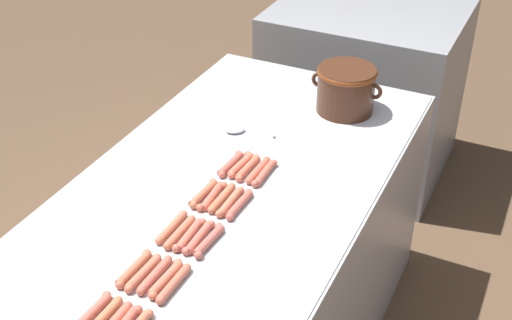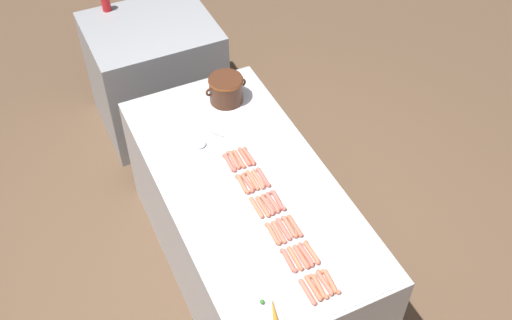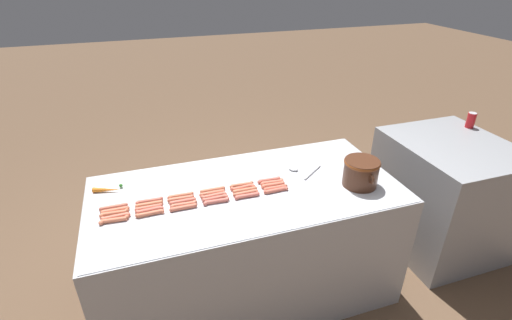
{
  "view_description": "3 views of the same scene",
  "coord_description": "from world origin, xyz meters",
  "px_view_note": "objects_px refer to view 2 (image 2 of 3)",
  "views": [
    {
      "loc": [
        0.86,
        -1.49,
        2.13
      ],
      "look_at": [
        0.04,
        0.21,
        0.88
      ],
      "focal_mm": 47.79,
      "sensor_mm": 36.0,
      "label": 1
    },
    {
      "loc": [
        -0.93,
        -2.1,
        3.39
      ],
      "look_at": [
        0.12,
        0.12,
        0.87
      ],
      "focal_mm": 42.62,
      "sensor_mm": 36.0,
      "label": 2
    },
    {
      "loc": [
        1.87,
        -0.56,
        2.12
      ],
      "look_at": [
        -0.13,
        0.1,
        0.98
      ],
      "focal_mm": 26.11,
      "sensor_mm": 36.0,
      "label": 3
    }
  ],
  "objects_px": {
    "hot_dog_1": "(289,260)",
    "hot_dog_9": "(263,207)",
    "hot_dog_14": "(284,229)",
    "hot_dog_16": "(253,180)",
    "hot_dog_3": "(256,207)",
    "hot_dog_0": "(307,292)",
    "serving_spoon": "(204,140)",
    "hot_dog_10": "(248,182)",
    "hot_dog_21": "(273,202)",
    "hot_dog_28": "(263,177)",
    "hot_dog_8": "(279,232)",
    "hot_dog_17": "(239,159)",
    "hot_dog_19": "(306,255)",
    "hot_dog_29": "(249,156)",
    "hot_dog_5": "(229,163)",
    "hot_dog_6": "(313,288)",
    "bean_pot": "(226,88)",
    "back_cabinet": "(156,75)",
    "hot_dog_25": "(312,252)",
    "hot_dog_13": "(301,257)",
    "hot_dog_27": "(278,200)",
    "carrot": "(274,313)",
    "hot_dog_18": "(325,282)",
    "hot_dog_23": "(244,157)",
    "hot_dog_4": "(242,184)",
    "hot_dog_20": "(289,227)",
    "hot_dog_22": "(258,179)",
    "hot_dog_24": "(331,282)",
    "hot_dog_11": "(233,160)",
    "hot_dog_26": "(295,226)",
    "hot_dog_15": "(268,204)",
    "hot_dog_2": "(273,234)",
    "hot_dog_12": "(319,286)",
    "soda_can": "(106,3)"
  },
  "relations": [
    {
      "from": "hot_dog_4",
      "to": "hot_dog_6",
      "type": "xyz_separation_m",
      "value": [
        0.03,
        -0.76,
        0.0
      ]
    },
    {
      "from": "hot_dog_17",
      "to": "hot_dog_6",
      "type": "bearing_deg",
      "value": -91.7
    },
    {
      "from": "hot_dog_3",
      "to": "hot_dog_0",
      "type": "bearing_deg",
      "value": -90.24
    },
    {
      "from": "hot_dog_13",
      "to": "carrot",
      "type": "relative_size",
      "value": 0.89
    },
    {
      "from": "hot_dog_20",
      "to": "hot_dog_22",
      "type": "relative_size",
      "value": 1.0
    },
    {
      "from": "back_cabinet",
      "to": "hot_dog_25",
      "type": "distance_m",
      "value": 2.29
    },
    {
      "from": "hot_dog_18",
      "to": "bean_pot",
      "type": "height_order",
      "value": "bean_pot"
    },
    {
      "from": "hot_dog_8",
      "to": "hot_dog_17",
      "type": "xyz_separation_m",
      "value": [
        0.03,
        0.57,
        0.0
      ]
    },
    {
      "from": "hot_dog_21",
      "to": "hot_dog_4",
      "type": "bearing_deg",
      "value": 116.11
    },
    {
      "from": "hot_dog_18",
      "to": "hot_dog_29",
      "type": "height_order",
      "value": "same"
    },
    {
      "from": "hot_dog_27",
      "to": "serving_spoon",
      "type": "xyz_separation_m",
      "value": [
        -0.19,
        0.62,
        -0.0
      ]
    },
    {
      "from": "hot_dog_12",
      "to": "hot_dog_16",
      "type": "xyz_separation_m",
      "value": [
        0.0,
        0.76,
        0.0
      ]
    },
    {
      "from": "hot_dog_24",
      "to": "carrot",
      "type": "distance_m",
      "value": 0.33
    },
    {
      "from": "hot_dog_10",
      "to": "bean_pot",
      "type": "bearing_deg",
      "value": 75.99
    },
    {
      "from": "hot_dog_18",
      "to": "hot_dog_23",
      "type": "relative_size",
      "value": 1.0
    },
    {
      "from": "hot_dog_24",
      "to": "hot_dog_27",
      "type": "distance_m",
      "value": 0.57
    },
    {
      "from": "hot_dog_1",
      "to": "hot_dog_9",
      "type": "xyz_separation_m",
      "value": [
        0.03,
        0.37,
        0.0
      ]
    },
    {
      "from": "hot_dog_0",
      "to": "soda_can",
      "type": "distance_m",
      "value": 2.77
    },
    {
      "from": "hot_dog_27",
      "to": "hot_dog_18",
      "type": "bearing_deg",
      "value": -93.03
    },
    {
      "from": "hot_dog_4",
      "to": "carrot",
      "type": "height_order",
      "value": "carrot"
    },
    {
      "from": "hot_dog_3",
      "to": "hot_dog_20",
      "type": "relative_size",
      "value": 1.0
    },
    {
      "from": "hot_dog_28",
      "to": "hot_dog_4",
      "type": "bearing_deg",
      "value": 178.91
    },
    {
      "from": "serving_spoon",
      "to": "hot_dog_10",
      "type": "bearing_deg",
      "value": -77.5
    },
    {
      "from": "hot_dog_10",
      "to": "hot_dog_19",
      "type": "relative_size",
      "value": 1.0
    },
    {
      "from": "back_cabinet",
      "to": "serving_spoon",
      "type": "relative_size",
      "value": 3.88
    },
    {
      "from": "hot_dog_21",
      "to": "hot_dog_28",
      "type": "relative_size",
      "value": 1.0
    },
    {
      "from": "hot_dog_18",
      "to": "hot_dog_9",
      "type": "bearing_deg",
      "value": 96.75
    },
    {
      "from": "hot_dog_13",
      "to": "hot_dog_28",
      "type": "height_order",
      "value": "same"
    },
    {
      "from": "hot_dog_10",
      "to": "hot_dog_12",
      "type": "relative_size",
      "value": 1.0
    },
    {
      "from": "hot_dog_3",
      "to": "bean_pot",
      "type": "bearing_deg",
      "value": 76.73
    },
    {
      "from": "hot_dog_11",
      "to": "hot_dog_21",
      "type": "bearing_deg",
      "value": -80.52
    },
    {
      "from": "hot_dog_18",
      "to": "hot_dog_24",
      "type": "relative_size",
      "value": 1.0
    },
    {
      "from": "hot_dog_4",
      "to": "serving_spoon",
      "type": "relative_size",
      "value": 0.67
    },
    {
      "from": "hot_dog_14",
      "to": "hot_dog_16",
      "type": "xyz_separation_m",
      "value": [
        -0.0,
        0.38,
        0.0
      ]
    },
    {
      "from": "hot_dog_19",
      "to": "hot_dog_3",
      "type": "bearing_deg",
      "value": 103.75
    },
    {
      "from": "hot_dog_9",
      "to": "hot_dog_11",
      "type": "xyz_separation_m",
      "value": [
        -0.0,
        0.39,
        0.0
      ]
    },
    {
      "from": "hot_dog_8",
      "to": "hot_dog_29",
      "type": "xyz_separation_m",
      "value": [
        0.09,
        0.57,
        0.0
      ]
    },
    {
      "from": "hot_dog_19",
      "to": "hot_dog_26",
      "type": "xyz_separation_m",
      "value": [
        0.04,
        0.19,
        0.0
      ]
    },
    {
      "from": "back_cabinet",
      "to": "hot_dog_18",
      "type": "bearing_deg",
      "value": -87.94
    },
    {
      "from": "hot_dog_19",
      "to": "hot_dog_28",
      "type": "distance_m",
      "value": 0.57
    },
    {
      "from": "hot_dog_27",
      "to": "hot_dog_28",
      "type": "distance_m",
      "value": 0.19
    },
    {
      "from": "hot_dog_19",
      "to": "hot_dog_29",
      "type": "relative_size",
      "value": 1.0
    },
    {
      "from": "hot_dog_15",
      "to": "hot_dog_24",
      "type": "distance_m",
      "value": 0.57
    },
    {
      "from": "hot_dog_2",
      "to": "hot_dog_13",
      "type": "distance_m",
      "value": 0.2
    },
    {
      "from": "hot_dog_2",
      "to": "hot_dog_21",
      "type": "relative_size",
      "value": 1.0
    },
    {
      "from": "hot_dog_10",
      "to": "hot_dog_19",
      "type": "xyz_separation_m",
      "value": [
        0.06,
        -0.57,
        0.0
      ]
    },
    {
      "from": "hot_dog_17",
      "to": "hot_dog_11",
      "type": "bearing_deg",
      "value": 170.06
    },
    {
      "from": "hot_dog_5",
      "to": "hot_dog_6",
      "type": "relative_size",
      "value": 1.0
    },
    {
      "from": "hot_dog_29",
      "to": "carrot",
      "type": "distance_m",
      "value": 1.03
    },
    {
      "from": "hot_dog_6",
      "to": "hot_dog_20",
      "type": "height_order",
      "value": "same"
    }
  ]
}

